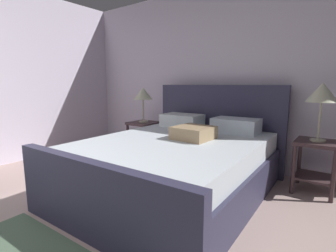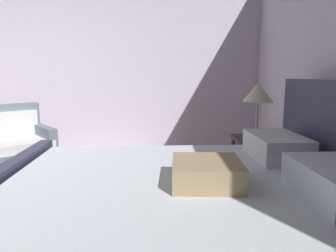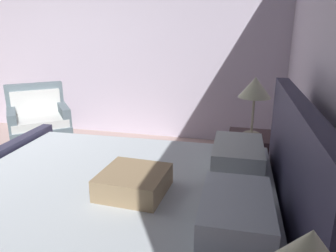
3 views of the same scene
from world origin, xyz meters
TOP-DOWN VIEW (x-y plane):
  - wall_back at (0.00, 3.44)m, footprint 4.93×0.12m
  - bed at (0.29, 2.12)m, footprint 1.96×2.41m
  - nightstand_right at (1.56, 3.02)m, footprint 0.44×0.44m
  - table_lamp_right at (1.56, 3.02)m, footprint 0.33×0.33m
  - nightstand_left at (-0.97, 2.94)m, footprint 0.44×0.44m
  - table_lamp_left at (-0.97, 2.94)m, footprint 0.31×0.31m

SIDE VIEW (x-z plane):
  - bed at x=0.29m, z-range -0.26..0.95m
  - nightstand_right at x=1.56m, z-range 0.10..0.70m
  - nightstand_left at x=-0.97m, z-range 0.10..0.70m
  - table_lamp_left at x=-0.97m, z-range 0.77..1.35m
  - table_lamp_right at x=1.56m, z-range 0.80..1.45m
  - wall_back at x=0.00m, z-range 0.00..2.67m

